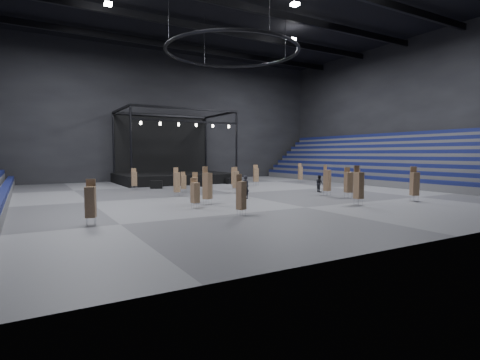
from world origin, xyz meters
TOP-DOWN VIEW (x-y plane):
  - floor at (0.00, 0.00)m, footprint 50.00×50.00m
  - wall_back at (0.00, 21.00)m, footprint 50.00×0.20m
  - wall_front at (0.00, -21.00)m, footprint 50.00×0.20m
  - wall_right at (25.00, 0.00)m, footprint 0.20×42.00m
  - bleachers_right at (22.94, 0.00)m, footprint 7.20×40.00m
  - stage at (0.00, 16.24)m, footprint 14.00×10.00m
  - truss_ring at (-0.00, 0.00)m, footprint 12.30×12.30m
  - roof_girders at (0.00, -0.00)m, footprint 49.00×30.35m
  - flight_case_left at (-4.60, 8.51)m, footprint 1.41×1.06m
  - flight_case_mid at (0.96, 8.21)m, footprint 1.18×0.83m
  - flight_case_right at (5.26, 10.10)m, footprint 1.20×0.85m
  - chair_stack_0 at (6.82, -7.85)m, footprint 0.66×0.66m
  - chair_stack_1 at (12.47, -4.09)m, footprint 0.55×0.55m
  - chair_stack_2 at (-5.85, -4.88)m, footprint 0.56×0.56m
  - chair_stack_3 at (-5.33, -5.93)m, footprint 0.69×0.69m
  - chair_stack_4 at (-7.07, 8.01)m, footprint 0.55×0.55m
  - chair_stack_5 at (4.22, -11.33)m, footprint 0.55×0.55m
  - chair_stack_6 at (-6.80, -7.11)m, footprint 0.56×0.56m
  - chair_stack_7 at (-3.61, 3.12)m, footprint 0.49×0.49m
  - chair_stack_8 at (2.57, 4.22)m, footprint 0.64×0.64m
  - chair_stack_9 at (14.00, 7.30)m, footprint 0.57×0.57m
  - chair_stack_10 at (-5.59, -11.24)m, footprint 0.56×0.56m
  - chair_stack_11 at (6.43, -5.71)m, footprint 0.65×0.65m
  - chair_stack_12 at (0.83, 0.86)m, footprint 0.55×0.55m
  - chair_stack_13 at (-13.85, -9.95)m, footprint 0.63×0.63m
  - chair_stack_14 at (-5.32, 0.36)m, footprint 0.48×0.48m
  - chair_stack_15 at (6.64, 6.35)m, footprint 0.70×0.70m
  - chair_stack_16 at (9.70, -11.99)m, footprint 0.69×0.69m
  - man_center at (-1.11, -4.17)m, footprint 0.75×0.53m
  - crew_member at (8.06, -2.92)m, footprint 0.80×0.93m

SIDE VIEW (x-z plane):
  - floor at x=0.00m, z-range 0.00..0.00m
  - flight_case_mid at x=0.96m, z-range 0.00..0.71m
  - flight_case_right at x=5.26m, z-range 0.00..0.73m
  - flight_case_left at x=-4.60m, z-range 0.00..0.84m
  - crew_member at x=8.06m, z-range 0.00..1.65m
  - man_center at x=-1.11m, z-range 0.00..1.93m
  - chair_stack_7 at x=-3.61m, z-range 0.06..2.04m
  - chair_stack_6 at x=-6.80m, z-range 0.07..2.15m
  - chair_stack_1 at x=12.47m, z-range 0.04..2.19m
  - chair_stack_4 at x=-7.07m, z-range 0.08..2.30m
  - chair_stack_2 at x=-5.85m, z-range 0.02..2.36m
  - chair_stack_8 at x=2.57m, z-range 0.07..2.34m
  - chair_stack_13 at x=-13.85m, z-range 0.05..2.45m
  - chair_stack_10 at x=-5.59m, z-range 0.03..2.51m
  - chair_stack_12 at x=0.83m, z-range 0.05..2.49m
  - chair_stack_9 at x=14.00m, z-range 0.03..2.53m
  - chair_stack_14 at x=-5.32m, z-range 0.02..2.54m
  - chair_stack_15 at x=6.64m, z-range 0.08..2.50m
  - chair_stack_0 at x=6.82m, z-range 0.06..2.63m
  - chair_stack_16 at x=9.70m, z-range 0.04..2.75m
  - chair_stack_11 at x=6.43m, z-range 0.03..2.78m
  - chair_stack_3 at x=-5.33m, z-range 0.03..2.83m
  - stage at x=0.00m, z-range -3.15..6.05m
  - chair_stack_5 at x=4.22m, z-range 0.04..2.89m
  - bleachers_right at x=22.94m, z-range -1.47..4.93m
  - wall_back at x=0.00m, z-range 0.00..18.00m
  - wall_front at x=0.00m, z-range 0.00..18.00m
  - wall_right at x=25.00m, z-range 0.00..18.00m
  - truss_ring at x=0.00m, z-range 10.43..15.58m
  - roof_girders at x=0.00m, z-range 16.85..17.55m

